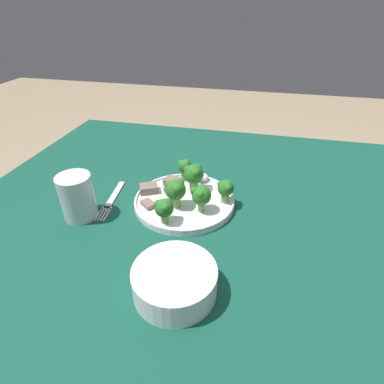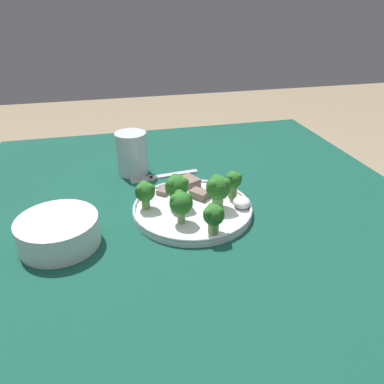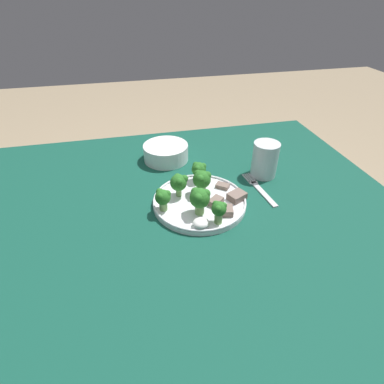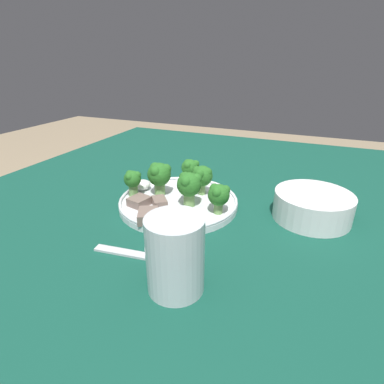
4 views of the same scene
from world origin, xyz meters
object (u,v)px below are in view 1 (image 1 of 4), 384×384
at_px(dinner_plate, 184,201).
at_px(cream_bowl, 178,282).
at_px(drinking_glass, 78,199).
at_px(fork, 112,199).

xyz_separation_m(dinner_plate, cream_bowl, (-0.05, 0.26, 0.02)).
height_order(cream_bowl, drinking_glass, drinking_glass).
xyz_separation_m(fork, drinking_glass, (0.04, 0.07, 0.04)).
relative_size(fork, cream_bowl, 1.19).
xyz_separation_m(dinner_plate, fork, (0.18, 0.03, -0.01)).
bearing_deg(cream_bowl, fork, -44.61).
bearing_deg(fork, cream_bowl, 135.39).
xyz_separation_m(fork, cream_bowl, (-0.24, 0.23, 0.02)).
relative_size(cream_bowl, drinking_glass, 1.37).
height_order(dinner_plate, fork, dinner_plate).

